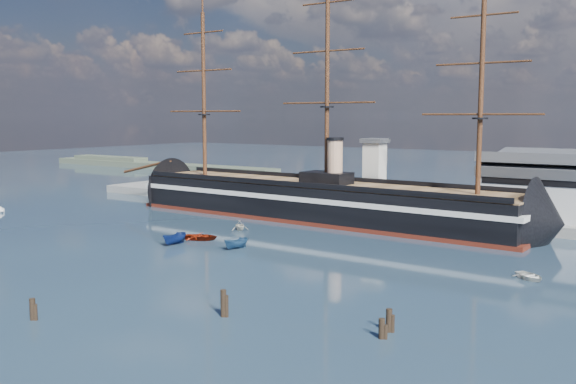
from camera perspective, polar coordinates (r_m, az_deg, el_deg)
The scene contains 14 objects.
ground at distance 118.19m, azimuth -1.01°, elevation -3.90°, with size 600.00×600.00×0.00m, color #1F2E43.
quay at distance 144.19m, azimuth 10.66°, elevation -2.08°, with size 180.00×18.00×2.00m, color slate.
quay_tower at distance 143.34m, azimuth 7.70°, elevation 1.86°, with size 5.00×5.00×15.00m.
shoreline at distance 281.29m, azimuth -12.82°, elevation 2.44°, with size 120.00×10.00×4.00m.
warship at distance 136.81m, azimuth 2.09°, elevation -0.73°, with size 113.12×18.93×53.94m.
motorboat_a at distance 111.66m, azimuth -10.04°, elevation -4.64°, with size 6.15×2.25×2.46m, color navy.
motorboat_b at distance 115.22m, azimuth -7.73°, elevation -4.24°, with size 3.78×1.51×1.76m, color maroon.
motorboat_c at distance 106.78m, azimuth -4.62°, elevation -5.08°, with size 5.55×2.04×2.22m, color navy.
motorboat_d at distance 123.91m, azimuth -4.31°, elevation -3.42°, with size 6.02×2.61×2.21m, color beige.
motorboat_e at distance 93.02m, azimuth 20.68°, elevation -7.29°, with size 2.96×1.18×1.38m, color silver.
piling_near_mid at distance 75.82m, azimuth -21.72°, elevation -10.51°, with size 0.64×0.64×3.08m, color black.
piling_near_right at distance 72.03m, azimuth -5.75°, elevation -10.97°, with size 0.64×0.64×3.74m, color black.
piling_far_right at distance 65.72m, azimuth 8.32°, elevation -12.77°, with size 0.64×0.64×2.75m, color black.
piling_extra at distance 67.72m, azimuth 8.95°, elevation -12.19°, with size 0.64×0.64×3.13m, color black.
Camera 1 is at (67.89, -54.23, 21.92)m, focal length 40.00 mm.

